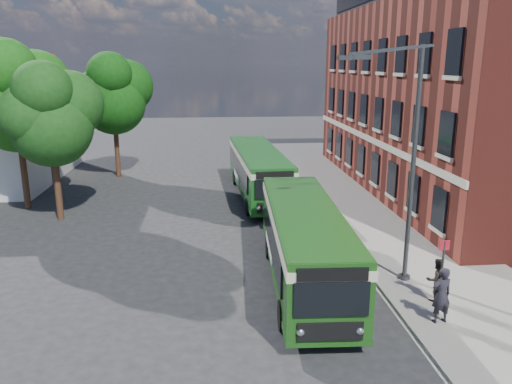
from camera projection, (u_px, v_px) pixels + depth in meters
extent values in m
plane|color=#252527|center=(267.00, 267.00, 21.10)|extent=(120.00, 120.00, 0.00)
cube|color=gray|center=(370.00, 208.00, 29.40)|extent=(6.00, 48.00, 0.15)
cube|color=beige|center=(319.00, 210.00, 29.15)|extent=(0.12, 48.00, 0.01)
cube|color=maroon|center=(461.00, 100.00, 32.38)|extent=(12.00, 26.00, 12.00)
cube|color=beige|center=(368.00, 138.00, 32.46)|extent=(0.12, 26.00, 0.35)
cylinder|color=#3A3D3F|center=(47.00, 126.00, 31.40)|extent=(0.10, 0.10, 9.00)
cube|color=red|center=(48.00, 59.00, 30.41)|extent=(0.90, 0.02, 0.60)
cylinder|color=#3A3D3F|center=(404.00, 279.00, 19.59)|extent=(0.44, 0.44, 0.30)
cylinder|color=#3A3D3F|center=(413.00, 170.00, 18.49)|extent=(0.18, 0.18, 9.00)
cube|color=#3A3D3F|center=(394.00, 49.00, 16.73)|extent=(2.58, 0.46, 0.37)
cube|color=#3A3D3F|center=(382.00, 50.00, 17.88)|extent=(2.58, 0.46, 0.37)
cube|color=#3A3D3F|center=(362.00, 57.00, 16.22)|extent=(0.55, 0.22, 0.16)
cube|color=#3A3D3F|center=(345.00, 58.00, 18.30)|extent=(0.55, 0.22, 0.16)
cylinder|color=#3A3D3F|center=(441.00, 275.00, 17.23)|extent=(0.08, 0.08, 2.50)
cube|color=red|center=(445.00, 245.00, 16.95)|extent=(0.35, 0.04, 0.35)
cube|color=#1C4C16|center=(304.00, 239.00, 19.24)|extent=(2.97, 10.88, 2.45)
cube|color=#1C4C16|center=(304.00, 270.00, 19.56)|extent=(3.02, 10.92, 0.14)
cube|color=black|center=(271.00, 234.00, 19.44)|extent=(0.48, 8.97, 1.10)
cube|color=black|center=(336.00, 233.00, 19.56)|extent=(0.48, 8.97, 1.10)
cube|color=beige|center=(305.00, 219.00, 19.03)|extent=(3.04, 10.94, 0.32)
cube|color=#1C4C16|center=(305.00, 210.00, 18.94)|extent=(2.87, 10.78, 0.12)
cube|color=black|center=(332.00, 299.00, 13.96)|extent=(2.15, 0.18, 1.05)
cube|color=black|center=(333.00, 275.00, 13.76)|extent=(2.00, 0.17, 0.38)
cube|color=black|center=(330.00, 332.00, 14.20)|extent=(1.90, 0.16, 0.55)
sphere|color=silver|center=(301.00, 332.00, 14.18)|extent=(0.26, 0.26, 0.26)
sphere|color=silver|center=(360.00, 330.00, 14.26)|extent=(0.26, 0.26, 0.26)
cube|color=black|center=(289.00, 197.00, 24.42)|extent=(2.00, 0.17, 0.90)
cube|color=white|center=(269.00, 246.00, 20.31)|extent=(0.18, 3.20, 0.45)
cylinder|color=black|center=(283.00, 315.00, 16.04)|extent=(0.32, 1.01, 1.00)
cylinder|color=black|center=(355.00, 313.00, 16.14)|extent=(0.32, 1.01, 1.00)
cylinder|color=black|center=(269.00, 247.00, 22.01)|extent=(0.32, 1.01, 1.00)
cylinder|color=black|center=(322.00, 246.00, 22.12)|extent=(0.32, 1.01, 1.00)
cube|color=#165219|center=(258.00, 169.00, 32.03)|extent=(3.10, 12.25, 2.45)
cube|color=#165219|center=(258.00, 188.00, 32.35)|extent=(3.14, 12.29, 0.14)
cube|color=black|center=(238.00, 166.00, 32.11)|extent=(0.59, 10.33, 1.10)
cube|color=black|center=(277.00, 165.00, 32.45)|extent=(0.59, 10.33, 1.10)
cube|color=beige|center=(258.00, 156.00, 31.82)|extent=(3.16, 12.31, 0.32)
cube|color=#165219|center=(258.00, 150.00, 31.73)|extent=(3.00, 12.15, 0.12)
cube|color=black|center=(275.00, 189.00, 26.13)|extent=(2.15, 0.19, 1.05)
cube|color=black|center=(275.00, 175.00, 25.94)|extent=(2.00, 0.18, 0.38)
cube|color=black|center=(275.00, 207.00, 26.38)|extent=(1.90, 0.17, 0.55)
sphere|color=silver|center=(259.00, 208.00, 26.28)|extent=(0.26, 0.26, 0.26)
sphere|color=silver|center=(290.00, 207.00, 26.51)|extent=(0.26, 0.26, 0.26)
cube|color=black|center=(247.00, 149.00, 37.82)|extent=(2.00, 0.18, 0.90)
cube|color=white|center=(237.00, 175.00, 32.97)|extent=(0.20, 3.20, 0.45)
cylinder|color=black|center=(248.00, 207.00, 28.09)|extent=(0.33, 1.01, 1.00)
cylinder|color=black|center=(289.00, 205.00, 28.41)|extent=(0.33, 1.01, 1.00)
cylinder|color=black|center=(235.00, 177.00, 35.32)|extent=(0.33, 1.01, 1.00)
cylinder|color=black|center=(268.00, 176.00, 35.64)|extent=(0.33, 1.01, 1.00)
imported|color=black|center=(441.00, 295.00, 16.09)|extent=(0.76, 0.57, 1.90)
imported|color=black|center=(436.00, 280.00, 17.60)|extent=(0.81, 0.65, 1.59)
cylinder|color=#392215|center=(58.00, 187.00, 27.07)|extent=(0.36, 0.36, 3.64)
sphere|color=#184314|center=(51.00, 126.00, 26.24)|extent=(4.30, 4.30, 4.30)
sphere|color=#184314|center=(69.00, 104.00, 26.68)|extent=(3.64, 3.64, 3.64)
sphere|color=#184314|center=(32.00, 115.00, 25.45)|extent=(3.31, 3.31, 3.31)
sphere|color=#184314|center=(43.00, 90.00, 24.96)|extent=(2.98, 2.98, 2.98)
cylinder|color=#392215|center=(24.00, 174.00, 29.09)|extent=(0.36, 0.36, 4.14)
sphere|color=#185011|center=(17.00, 109.00, 28.14)|extent=(4.89, 4.89, 4.89)
sphere|color=#185011|center=(36.00, 86.00, 28.64)|extent=(4.14, 4.14, 4.14)
sphere|color=#185011|center=(5.00, 70.00, 26.69)|extent=(3.39, 3.39, 3.39)
cylinder|color=#392215|center=(117.00, 151.00, 37.40)|extent=(0.36, 0.36, 3.91)
sphere|color=#10400E|center=(114.00, 103.00, 36.50)|extent=(4.63, 4.63, 4.63)
sphere|color=#10400E|center=(127.00, 86.00, 36.98)|extent=(3.91, 3.91, 3.91)
sphere|color=#10400E|center=(100.00, 94.00, 35.65)|extent=(3.56, 3.56, 3.56)
sphere|color=#10400E|center=(109.00, 74.00, 35.13)|extent=(3.20, 3.20, 3.20)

